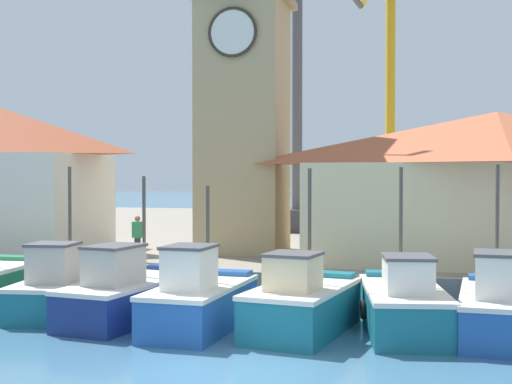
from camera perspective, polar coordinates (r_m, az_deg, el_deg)
The scene contains 13 objects.
ground_plane at distance 15.43m, azimuth -2.91°, elevation -13.99°, with size 300.00×300.00×0.00m, color teal.
quay_wharf at distance 41.98m, azimuth 7.33°, elevation -3.49°, with size 120.00×40.00×1.04m, color gray.
fishing_boat_left_inner at distance 21.73m, azimuth -15.22°, elevation -7.59°, with size 2.42×4.35×4.33m.
fishing_boat_mid_left at distance 20.56m, azimuth -10.01°, elevation -8.01°, with size 2.73×5.45×4.05m.
fishing_boat_center at distance 19.03m, azimuth -4.55°, elevation -8.64°, with size 2.13×4.63×3.79m.
fishing_boat_mid_right at distance 18.60m, azimuth 3.71°, elevation -8.92°, with size 2.73×4.57×4.26m.
fishing_boat_right_inner at distance 18.99m, azimuth 11.72°, elevation -8.81°, with size 2.63×5.00×4.30m.
fishing_boat_right_outer at distance 19.08m, azimuth 18.71°, elevation -8.76°, with size 2.18×4.95×4.35m.
clock_tower at distance 28.43m, azimuth -1.01°, elevation 9.48°, with size 3.70×3.70×14.89m.
warehouse_right at distance 26.21m, azimuth 18.68°, elevation 0.50°, with size 13.24×6.77×5.25m.
port_crane_near at distance 38.24m, azimuth 3.45°, elevation 5.74°, with size 4.12×7.77×16.53m.
port_crane_far at distance 43.29m, azimuth 10.64°, elevation 5.93°, with size 3.45×8.15×16.83m.
dock_worker_near_tower at distance 25.30m, azimuth -9.46°, elevation -3.63°, with size 0.34×0.22×1.62m.
Camera 1 is at (4.06, -14.31, 4.09)m, focal length 50.00 mm.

